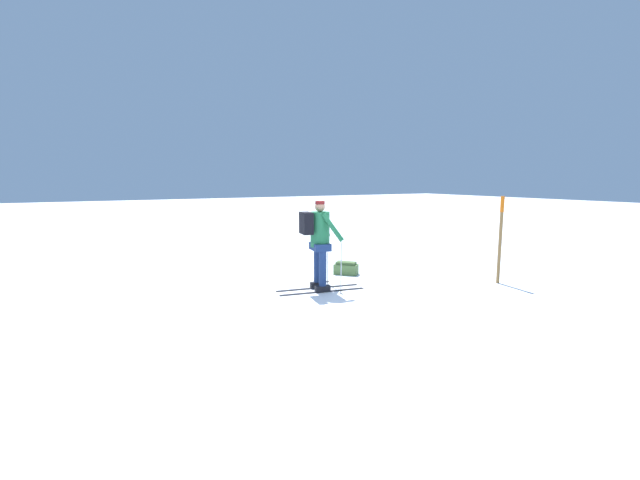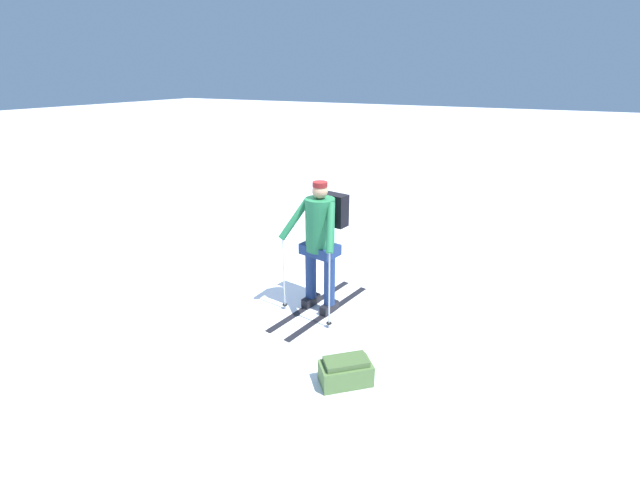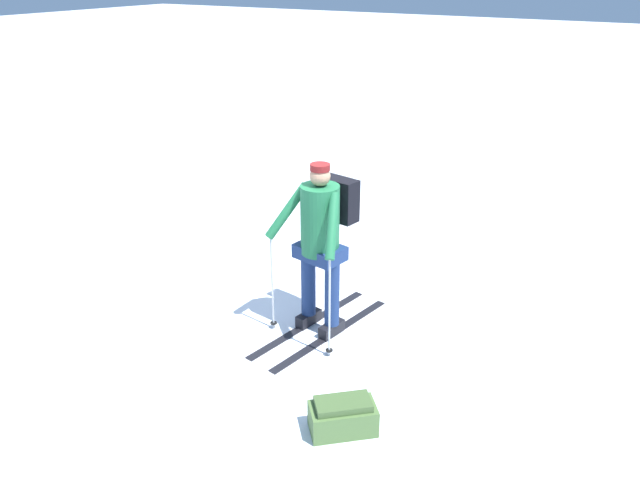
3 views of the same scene
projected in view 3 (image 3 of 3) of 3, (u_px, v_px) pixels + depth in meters
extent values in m
plane|color=white|center=(285.00, 309.00, 6.84)|extent=(80.00, 80.00, 0.00)
cube|color=black|center=(332.00, 334.00, 6.37)|extent=(0.40, 1.72, 0.01)
cube|color=black|center=(332.00, 329.00, 6.34)|extent=(0.16, 0.31, 0.12)
cylinder|color=navy|center=(332.00, 291.00, 6.16)|extent=(0.15, 0.15, 0.75)
cube|color=black|center=(309.00, 323.00, 6.56)|extent=(0.40, 1.72, 0.01)
cube|color=black|center=(309.00, 318.00, 6.53)|extent=(0.16, 0.31, 0.12)
cylinder|color=navy|center=(308.00, 281.00, 6.35)|extent=(0.15, 0.15, 0.75)
cube|color=navy|center=(320.00, 252.00, 6.10)|extent=(0.52, 0.40, 0.14)
cylinder|color=#1E663D|center=(320.00, 220.00, 5.96)|extent=(0.38, 0.38, 0.68)
sphere|color=tan|center=(320.00, 176.00, 5.78)|extent=(0.20, 0.20, 0.20)
cylinder|color=maroon|center=(320.00, 167.00, 5.75)|extent=(0.19, 0.19, 0.06)
cube|color=black|center=(339.00, 199.00, 6.11)|extent=(0.41, 0.25, 0.42)
cylinder|color=#B2B7BC|center=(329.00, 308.00, 5.82)|extent=(0.02, 0.02, 1.06)
cylinder|color=black|center=(329.00, 350.00, 6.01)|extent=(0.07, 0.07, 0.01)
cylinder|color=#1E663D|center=(332.00, 226.00, 5.66)|extent=(0.26, 0.45, 0.55)
cylinder|color=#B2B7BC|center=(272.00, 283.00, 6.27)|extent=(0.02, 0.02, 1.06)
cylinder|color=black|center=(274.00, 323.00, 6.46)|extent=(0.07, 0.07, 0.01)
cylinder|color=#1E663D|center=(287.00, 211.00, 6.00)|extent=(0.38, 0.39, 0.55)
cube|color=#4C6B38|center=(343.00, 419.00, 5.02)|extent=(0.59, 0.57, 0.24)
cube|color=#415B2F|center=(343.00, 404.00, 4.96)|extent=(0.49, 0.47, 0.06)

